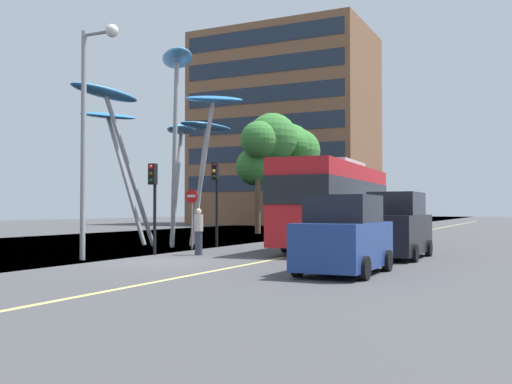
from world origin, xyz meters
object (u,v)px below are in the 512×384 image
Objects in this scene: traffic_light_kerb_far at (216,186)px; car_parked_mid at (397,227)px; red_bus at (336,201)px; car_parked_near at (344,237)px; leaf_sculpture at (167,115)px; traffic_light_kerb_near at (153,189)px; pedestrian at (199,232)px; no_entry_sign at (192,209)px; street_lamp at (91,113)px.

traffic_light_kerb_far reaches higher than car_parked_mid.
car_parked_mid is (8.91, -2.56, -1.72)m from traffic_light_kerb_far.
car_parked_near is (3.37, -9.55, -1.11)m from red_bus.
leaf_sculpture is at bearing -169.21° from red_bus.
traffic_light_kerb_near is at bearing -87.25° from traffic_light_kerb_far.
no_entry_sign is (-1.96, 2.63, 0.84)m from pedestrian.
street_lamp reaches higher than red_bus.
car_parked_near is 0.48× the size of street_lamp.
red_bus reaches higher than car_parked_near.
no_entry_sign is at bearing 144.09° from car_parked_near.
no_entry_sign is (-8.89, 6.43, 0.74)m from car_parked_near.
red_bus is at bearing 58.22° from pedestrian.
street_lamp reaches higher than car_parked_near.
car_parked_near is at bearing -70.58° from red_bus.
traffic_light_kerb_near is at bearing -154.04° from pedestrian.
car_parked_near is 7.91m from pedestrian.
car_parked_mid is 7.35m from pedestrian.
car_parked_mid is (3.54, -3.85, -1.02)m from red_bus.
car_parked_near is at bearing -19.75° from traffic_light_kerb_near.
traffic_light_kerb_far reaches higher than red_bus.
traffic_light_kerb_far is 1.02× the size of car_parked_near.
street_lamp is at bearing -73.91° from leaf_sculpture.
car_parked_mid is 9.11m from no_entry_sign.
red_bus is 6.40× the size of pedestrian.
traffic_light_kerb_near is 9.17m from car_parked_mid.
car_parked_near is 9.94m from street_lamp.
leaf_sculpture is 1.20× the size of street_lamp.
no_entry_sign is at bearing 88.28° from street_lamp.
pedestrian is 3.39m from no_entry_sign.
car_parked_near is (11.33, -8.04, -5.27)m from leaf_sculpture.
red_bus reaches higher than traffic_light_kerb_near.
leaf_sculpture is (-7.96, -1.52, 4.16)m from red_bus.
leaf_sculpture reaches higher than traffic_light_kerb_far.
street_lamp is (-9.07, 0.22, 4.06)m from car_parked_near.
traffic_light_kerb_far is (-5.37, -1.29, 0.70)m from red_bus.
red_bus is 3.26× the size of traffic_light_kerb_near.
red_bus is at bearing 10.79° from leaf_sculpture.
pedestrian is at bearing 25.96° from traffic_light_kerb_near.
red_bus is 5.33m from car_parked_mid.
traffic_light_kerb_far reaches higher than traffic_light_kerb_near.
red_bus is 10.19m from car_parked_near.
pedestrian is at bearing -121.78° from red_bus.
car_parked_near is at bearing -35.35° from leaf_sculpture.
traffic_light_kerb_far is at bearing 87.60° from street_lamp.
pedestrian is (4.40, -4.23, -5.37)m from leaf_sculpture.
leaf_sculpture reaches higher than street_lamp.
car_parked_near is (8.74, -8.26, -1.81)m from traffic_light_kerb_far.
pedestrian is at bearing -67.95° from traffic_light_kerb_far.
car_parked_near is 2.15× the size of pedestrian.
car_parked_mid is at bearing -16.03° from traffic_light_kerb_far.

